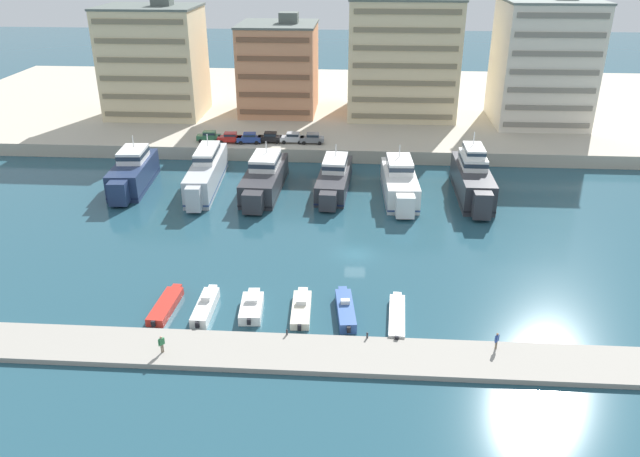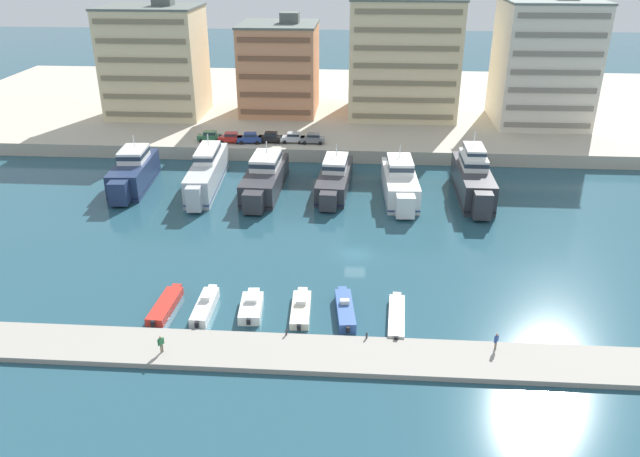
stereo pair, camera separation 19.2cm
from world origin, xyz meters
TOP-DOWN VIEW (x-y plane):
  - ground_plane at (0.00, 0.00)m, footprint 400.00×400.00m
  - quay_promenade at (0.00, 67.96)m, footprint 180.00×70.00m
  - pier_dock at (0.00, -20.52)m, footprint 120.00×5.51m
  - yacht_navy_far_left at (-33.88, 19.91)m, footprint 5.61×16.78m
  - yacht_silver_left at (-22.80, 20.66)m, footprint 4.70×21.23m
  - yacht_charcoal_mid_left at (-13.88, 19.69)m, footprint 5.41×18.96m
  - yacht_charcoal_center_left at (-3.53, 20.95)m, footprint 5.14×18.07m
  - yacht_white_center at (6.09, 18.82)m, footprint 5.16×17.50m
  - yacht_charcoal_center_right at (16.66, 19.69)m, footprint 4.46×18.77m
  - motorboat_red_far_left at (-19.11, -13.53)m, footprint 2.11×7.54m
  - motorboat_white_left at (-14.95, -13.71)m, footprint 1.66×7.33m
  - motorboat_white_mid_left at (-10.29, -13.40)m, footprint 2.50×6.20m
  - motorboat_cream_center_left at (-5.27, -13.16)m, footprint 2.12×7.44m
  - motorboat_blue_center at (-0.80, -13.31)m, footprint 2.38×7.78m
  - motorboat_white_center_right at (4.33, -13.96)m, footprint 1.95×8.47m
  - car_green_far_left at (-26.03, 36.64)m, footprint 4.20×2.14m
  - car_red_left at (-22.22, 36.08)m, footprint 4.16×2.04m
  - car_blue_mid_left at (-18.90, 36.07)m, footprint 4.23×2.20m
  - car_black_center_left at (-15.37, 36.69)m, footprint 4.14×2.00m
  - car_silver_center at (-11.48, 36.76)m, footprint 4.12×1.97m
  - car_grey_center_right at (-8.02, 36.60)m, footprint 4.12×1.96m
  - apartment_block_far_left at (-40.17, 54.32)m, footprint 18.53×14.18m
  - apartment_block_left at (-16.37, 58.25)m, footprint 15.01×15.39m
  - apartment_block_mid_left at (7.90, 58.29)m, footprint 20.98×17.61m
  - apartment_block_center_left at (33.56, 53.49)m, footprint 16.90×16.43m
  - pedestrian_near_edge at (-17.05, -21.44)m, footprint 0.47×0.53m
  - pedestrian_mid_deck at (13.04, -18.89)m, footprint 0.46×0.54m
  - bollard_west at (-6.17, -18.01)m, footprint 0.20×0.20m
  - bollard_west_mid at (1.37, -18.01)m, footprint 0.20×0.20m

SIDE VIEW (x-z plane):
  - ground_plane at x=0.00m, z-range 0.00..0.00m
  - pier_dock at x=0.00m, z-range 0.00..0.52m
  - motorboat_white_center_right at x=4.33m, z-range -0.04..0.78m
  - motorboat_cream_center_left at x=-5.27m, z-range -0.21..1.00m
  - motorboat_red_far_left at x=-19.11m, z-range -0.02..0.85m
  - motorboat_white_mid_left at x=-10.29m, z-range -0.18..1.21m
  - motorboat_blue_center at x=-0.80m, z-range -0.20..1.30m
  - motorboat_white_left at x=-14.95m, z-range -0.23..1.35m
  - bollard_west at x=-6.17m, z-range 0.54..1.15m
  - bollard_west_mid at x=1.37m, z-range 0.54..1.15m
  - quay_promenade at x=0.00m, z-range 0.00..2.23m
  - pedestrian_mid_deck at x=13.04m, z-range 0.67..2.35m
  - pedestrian_near_edge at x=-17.05m, z-range 0.67..2.38m
  - yacht_charcoal_center_left at x=-3.53m, z-range -1.36..4.99m
  - yacht_charcoal_mid_left at x=-13.88m, z-range -1.39..5.53m
  - yacht_white_center at x=6.09m, z-range -1.40..5.73m
  - yacht_navy_far_left at x=-33.88m, z-range -1.40..6.03m
  - yacht_silver_left at x=-22.80m, z-range -1.37..6.10m
  - yacht_charcoal_center_right at x=16.66m, z-range -1.77..7.18m
  - car_green_far_left at x=-26.03m, z-range 2.31..4.11m
  - car_red_left at x=-22.22m, z-range 2.31..4.11m
  - car_blue_mid_left at x=-18.90m, z-range 2.31..4.11m
  - car_black_center_left at x=-15.37m, z-range 2.31..4.11m
  - car_silver_center at x=-11.48m, z-range 2.31..4.11m
  - car_grey_center_right at x=-8.02m, z-range 2.31..4.11m
  - apartment_block_left at x=-16.37m, z-range 1.29..20.54m
  - apartment_block_far_left at x=-40.17m, z-range 1.29..23.93m
  - apartment_block_mid_left at x=7.90m, z-range 1.27..25.60m
  - apartment_block_center_left at x=33.56m, z-range 1.28..25.60m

